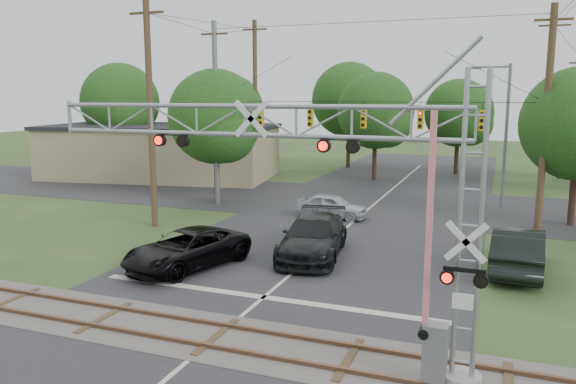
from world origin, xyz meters
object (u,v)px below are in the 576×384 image
at_px(sedan_silver, 332,206).
at_px(commercial_building, 161,151).
at_px(traffic_signal_span, 380,118).
at_px(streetlight, 503,128).
at_px(pickup_black, 187,249).
at_px(crossing_gantry, 325,186).
at_px(car_dark, 313,237).

xyz_separation_m(sedan_silver, commercial_building, (-18.35, 10.47, 1.54)).
relative_size(traffic_signal_span, sedan_silver, 4.73).
distance_m(commercial_building, streetlight, 27.64).
height_order(traffic_signal_span, commercial_building, traffic_signal_span).
bearing_deg(traffic_signal_span, pickup_black, -113.08).
bearing_deg(crossing_gantry, car_dark, 109.93).
bearing_deg(streetlight, car_dark, -116.92).
distance_m(sedan_silver, commercial_building, 21.18).
distance_m(crossing_gantry, car_dark, 10.70).
relative_size(crossing_gantry, traffic_signal_span, 0.62).
bearing_deg(traffic_signal_span, commercial_building, 155.97).
xyz_separation_m(crossing_gantry, streetlight, (4.11, 24.17, 0.21)).
xyz_separation_m(car_dark, commercial_building, (-19.78, 18.22, 1.35)).
relative_size(traffic_signal_span, commercial_building, 0.95).
height_order(traffic_signal_span, streetlight, traffic_signal_span).
xyz_separation_m(traffic_signal_span, car_dark, (-0.94, -8.99, -4.86)).
bearing_deg(car_dark, sedan_silver, 92.15).
bearing_deg(traffic_signal_span, car_dark, -95.98).
distance_m(pickup_black, streetlight, 22.10).
bearing_deg(sedan_silver, traffic_signal_span, -58.74).
height_order(crossing_gantry, traffic_signal_span, traffic_signal_span).
height_order(pickup_black, sedan_silver, pickup_black).
bearing_deg(streetlight, pickup_black, -123.08).
bearing_deg(crossing_gantry, traffic_signal_span, 97.62).
height_order(crossing_gantry, car_dark, crossing_gantry).
distance_m(pickup_black, commercial_building, 26.60).
distance_m(traffic_signal_span, pickup_black, 14.34).
relative_size(sedan_silver, commercial_building, 0.20).
height_order(traffic_signal_span, car_dark, traffic_signal_span).
bearing_deg(crossing_gantry, sedan_silver, 105.73).
bearing_deg(sedan_silver, car_dark, -165.70).
bearing_deg(pickup_black, crossing_gantry, -20.82).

